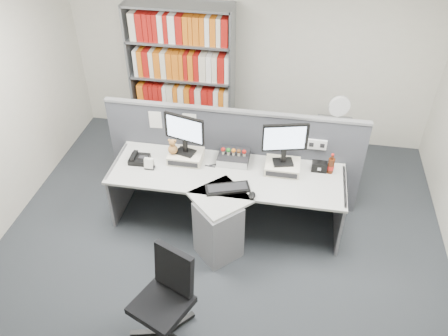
% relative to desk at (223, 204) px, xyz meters
% --- Properties ---
extents(ground, '(5.50, 5.50, 0.00)m').
position_rel_desk_xyz_m(ground, '(0.00, -0.60, -0.46)').
color(ground, '#32363B').
rests_on(ground, ground).
extents(room_shell, '(5.04, 5.54, 2.72)m').
position_rel_desk_xyz_m(room_shell, '(0.00, -0.60, 1.33)').
color(room_shell, beige).
rests_on(room_shell, ground).
extents(partition, '(3.00, 0.08, 1.27)m').
position_rel_desk_xyz_m(partition, '(0.00, 0.65, 0.19)').
color(partition, '#45474E').
rests_on(partition, ground).
extents(desk, '(2.60, 1.20, 0.72)m').
position_rel_desk_xyz_m(desk, '(0.00, 0.00, 0.00)').
color(desk, '#B2B2AB').
rests_on(desk, ground).
extents(monitor_riser_left, '(0.38, 0.31, 0.10)m').
position_rel_desk_xyz_m(monitor_riser_left, '(-0.50, 0.38, 0.31)').
color(monitor_riser_left, beige).
rests_on(monitor_riser_left, desk).
extents(monitor_riser_right, '(0.38, 0.31, 0.10)m').
position_rel_desk_xyz_m(monitor_riser_right, '(0.60, 0.38, 0.31)').
color(monitor_riser_right, beige).
rests_on(monitor_riser_right, desk).
extents(monitor_left, '(0.47, 0.20, 0.48)m').
position_rel_desk_xyz_m(monitor_left, '(-0.50, 0.38, 0.65)').
color(monitor_left, black).
rests_on(monitor_left, monitor_riser_left).
extents(monitor_right, '(0.48, 0.20, 0.50)m').
position_rel_desk_xyz_m(monitor_right, '(0.60, 0.38, 0.66)').
color(monitor_right, black).
rests_on(monitor_right, monitor_riser_right).
extents(desktop_pc, '(0.35, 0.31, 0.09)m').
position_rel_desk_xyz_m(desktop_pc, '(0.04, 0.46, 0.31)').
color(desktop_pc, black).
rests_on(desktop_pc, desk).
extents(figurines, '(0.29, 0.05, 0.09)m').
position_rel_desk_xyz_m(figurines, '(0.04, 0.45, 0.41)').
color(figurines, beige).
rests_on(figurines, desktop_pc).
extents(keyboard, '(0.50, 0.32, 0.03)m').
position_rel_desk_xyz_m(keyboard, '(0.06, -0.05, 0.28)').
color(keyboard, black).
rests_on(keyboard, desk).
extents(mouse, '(0.07, 0.12, 0.04)m').
position_rel_desk_xyz_m(mouse, '(0.33, -0.12, 0.29)').
color(mouse, black).
rests_on(mouse, desk).
extents(desk_phone, '(0.22, 0.20, 0.09)m').
position_rel_desk_xyz_m(desk_phone, '(-1.02, 0.26, 0.30)').
color(desk_phone, black).
rests_on(desk_phone, desk).
extents(desk_calendar, '(0.11, 0.08, 0.13)m').
position_rel_desk_xyz_m(desk_calendar, '(-0.86, 0.16, 0.32)').
color(desk_calendar, black).
rests_on(desk_calendar, desk).
extents(plush_toy, '(0.11, 0.11, 0.19)m').
position_rel_desk_xyz_m(plush_toy, '(-0.64, 0.35, 0.44)').
color(plush_toy, '#9D6A34').
rests_on(plush_toy, monitor_riser_left).
extents(speaker, '(0.17, 0.09, 0.11)m').
position_rel_desk_xyz_m(speaker, '(1.00, 0.45, 0.32)').
color(speaker, black).
rests_on(speaker, desk).
extents(cola_bottle, '(0.08, 0.08, 0.25)m').
position_rel_desk_xyz_m(cola_bottle, '(1.12, 0.44, 0.36)').
color(cola_bottle, '#3F190A').
rests_on(cola_bottle, desk).
extents(shelving_unit, '(1.41, 0.40, 2.00)m').
position_rel_desk_xyz_m(shelving_unit, '(-0.90, 1.85, 0.52)').
color(shelving_unit, gray).
rests_on(shelving_unit, ground).
extents(filing_cabinet, '(0.45, 0.61, 0.70)m').
position_rel_desk_xyz_m(filing_cabinet, '(1.20, 1.40, -0.11)').
color(filing_cabinet, gray).
rests_on(filing_cabinet, ground).
extents(desk_fan, '(0.27, 0.16, 0.45)m').
position_rel_desk_xyz_m(desk_fan, '(1.20, 1.40, 0.53)').
color(desk_fan, white).
rests_on(desk_fan, filing_cabinet).
extents(office_chair, '(0.63, 0.64, 0.95)m').
position_rel_desk_xyz_m(office_chair, '(-0.27, -1.32, 0.05)').
color(office_chair, silver).
rests_on(office_chair, ground).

